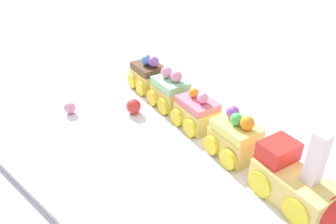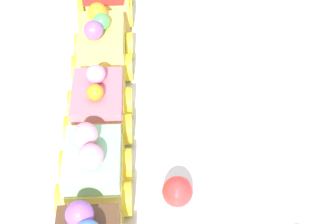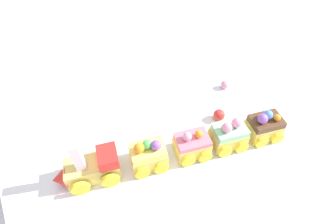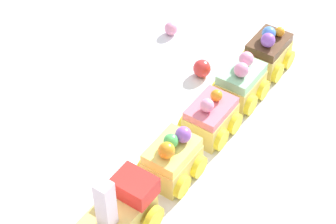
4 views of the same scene
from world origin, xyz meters
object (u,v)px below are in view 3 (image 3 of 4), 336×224
gumball_pink (225,85)px  gumball_red (219,115)px  cake_car_lemon (148,155)px  cake_car_mint (229,135)px  cake_car_strawberry (192,145)px  cake_train_locomotive (90,170)px  cake_car_chocolate (264,127)px

gumball_pink → gumball_red: (0.08, 0.08, 0.00)m
cake_car_lemon → cake_car_mint: size_ratio=1.00×
cake_car_strawberry → gumball_pink: cake_car_strawberry is taller
cake_train_locomotive → cake_car_chocolate: (-0.36, 0.10, 0.00)m
cake_car_strawberry → gumball_pink: size_ratio=3.71×
cake_car_strawberry → cake_car_mint: (-0.08, 0.02, 0.00)m
cake_train_locomotive → gumball_red: 0.31m
cake_train_locomotive → cake_car_mint: (-0.28, 0.08, -0.00)m
cake_car_lemon → cake_car_chocolate: bearing=-180.0°
gumball_pink → cake_car_mint: bearing=51.4°
cake_car_lemon → cake_car_strawberry: (-0.09, 0.02, -0.00)m
cake_car_strawberry → cake_car_chocolate: bearing=179.9°
cake_car_mint → cake_car_chocolate: 0.08m
cake_train_locomotive → cake_car_lemon: cake_train_locomotive is taller
cake_car_mint → gumball_pink: (-0.11, -0.14, -0.02)m
cake_car_lemon → cake_car_mint: (-0.17, 0.05, -0.00)m
gumball_pink → gumball_red: gumball_red is taller
cake_train_locomotive → gumball_pink: bearing=-155.0°
cake_train_locomotive → cake_car_lemon: (-0.11, 0.03, 0.00)m
cake_train_locomotive → cake_car_strawberry: size_ratio=1.63×
cake_car_mint → cake_car_chocolate: same height
cake_car_mint → cake_car_lemon: bearing=0.0°
cake_car_strawberry → gumball_red: 0.12m
cake_car_strawberry → gumball_red: size_ratio=3.02×
gumball_pink → gumball_red: size_ratio=0.81×
cake_train_locomotive → cake_car_lemon: bearing=179.9°
cake_train_locomotive → gumball_pink: size_ratio=6.04×
cake_train_locomotive → cake_car_strawberry: (-0.20, 0.05, -0.00)m
cake_car_strawberry → gumball_pink: 0.23m
cake_train_locomotive → gumball_red: bearing=-166.7°
cake_car_lemon → cake_car_chocolate: (-0.25, 0.07, -0.00)m
cake_car_mint → gumball_red: cake_car_mint is taller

